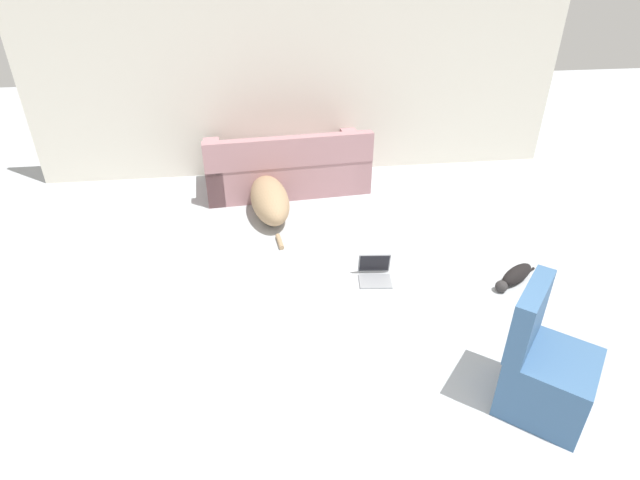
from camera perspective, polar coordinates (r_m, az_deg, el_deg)
ground_plane at (r=3.30m, az=6.78°, el=-25.13°), size 20.00×20.00×0.00m
wall_back at (r=6.62m, az=-2.21°, el=17.94°), size 6.77×0.06×2.47m
couch at (r=6.36m, az=-3.82°, el=8.20°), size 2.06×1.02×0.79m
dog at (r=5.76m, az=-5.84°, el=4.74°), size 0.53×1.49×0.41m
cat at (r=4.95m, az=21.40°, el=-3.83°), size 0.56×0.38×0.16m
laptop_open at (r=4.71m, az=6.26°, el=-3.49°), size 0.33×0.32×0.23m
side_chair at (r=3.68m, az=24.24°, el=-13.43°), size 0.75×0.75×0.92m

